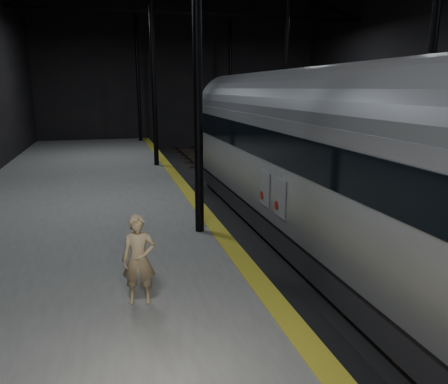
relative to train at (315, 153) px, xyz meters
name	(u,v)px	position (x,y,z in m)	size (l,w,h in m)	color
ground	(270,217)	(0.00, 3.79, -3.20)	(44.00, 44.00, 0.00)	black
platform_left	(80,218)	(-7.50, 3.79, -2.70)	(9.00, 43.80, 1.00)	#535350
platform_right	(425,194)	(7.50, 3.79, -2.70)	(9.00, 43.80, 1.00)	#535350
tactile_strip	(193,198)	(-3.25, 3.79, -2.19)	(0.50, 43.80, 0.01)	olive
track	(270,215)	(0.00, 3.79, -3.13)	(2.40, 43.00, 0.24)	#3F3328
train	(315,153)	(0.00, 0.00, 0.00)	(3.21, 21.44, 5.73)	#96999E
woman	(139,260)	(-5.86, -4.33, -1.29)	(0.66, 0.43, 1.82)	#9D8560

